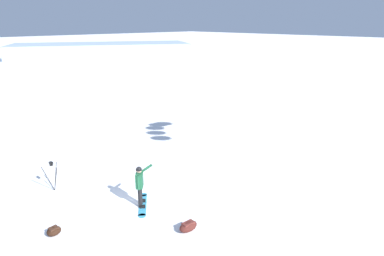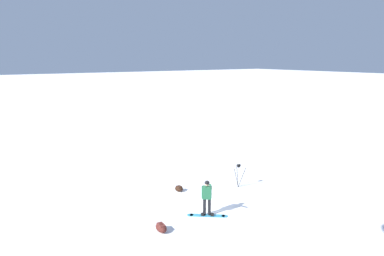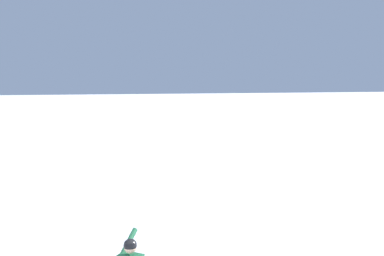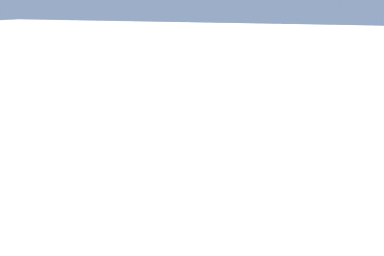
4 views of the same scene
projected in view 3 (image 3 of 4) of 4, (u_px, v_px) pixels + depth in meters
The scene contains 0 objects.
Camera 3 is at (6.06, -0.49, 4.23)m, focal length 39.56 mm.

